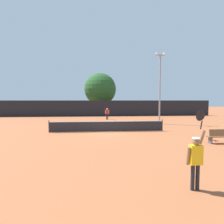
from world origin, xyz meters
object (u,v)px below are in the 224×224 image
object	(u,v)px
tennis_ball	(78,126)
spare_racket	(214,140)
player_receiving	(107,113)
courtside_bench	(221,136)
parked_car_near	(144,110)
player_serving	(196,155)
light_pole	(160,84)
large_tree	(100,89)

from	to	relation	value
tennis_ball	spare_racket	distance (m)	13.09
spare_racket	player_receiving	bearing A→B (deg)	113.97
courtside_bench	tennis_ball	bearing A→B (deg)	138.01
parked_car_near	player_serving	bearing A→B (deg)	-107.79
spare_racket	light_pole	size ratio (longest dim) A/B	0.06
player_serving	parked_car_near	bearing A→B (deg)	77.82
tennis_ball	player_receiving	bearing A→B (deg)	61.93
light_pole	parked_car_near	bearing A→B (deg)	80.63
spare_racket	light_pole	bearing A→B (deg)	94.66
large_tree	spare_racket	bearing A→B (deg)	-74.47
player_receiving	tennis_ball	world-z (taller)	player_receiving
light_pole	large_tree	world-z (taller)	large_tree
light_pole	parked_car_near	size ratio (longest dim) A/B	1.91
player_serving	tennis_ball	xyz separation A→B (m)	(-5.06, 15.06, -1.07)
courtside_bench	parked_car_near	bearing A→B (deg)	85.16
tennis_ball	player_serving	bearing A→B (deg)	-71.44
spare_racket	courtside_bench	world-z (taller)	courtside_bench
spare_racket	large_tree	world-z (taller)	large_tree
player_receiving	light_pole	world-z (taller)	light_pole
player_serving	courtside_bench	xyz separation A→B (m)	(5.05, 5.96, -0.63)
player_receiving	light_pole	bearing A→B (deg)	135.97
player_receiving	courtside_bench	size ratio (longest dim) A/B	0.92
parked_car_near	spare_racket	bearing A→B (deg)	-100.36
player_receiving	large_tree	distance (m)	12.26
tennis_ball	large_tree	size ratio (longest dim) A/B	0.01
spare_racket	courtside_bench	distance (m)	1.04
large_tree	parked_car_near	xyz separation A→B (m)	(9.67, 1.33, -4.32)
player_receiving	light_pole	xyz separation A→B (m)	(5.88, -5.68, 3.73)
courtside_bench	large_tree	distance (m)	28.70
spare_racket	courtside_bench	bearing A→B (deg)	-97.50
player_serving	courtside_bench	bearing A→B (deg)	49.70
player_serving	light_pole	bearing A→B (deg)	74.66
light_pole	large_tree	size ratio (longest dim) A/B	1.00
spare_racket	light_pole	xyz separation A→B (m)	(-0.75, 9.23, 4.72)
large_tree	parked_car_near	bearing A→B (deg)	7.85
player_receiving	spare_racket	bearing A→B (deg)	113.97
player_serving	spare_racket	bearing A→B (deg)	53.07
tennis_ball	parked_car_near	bearing A→B (deg)	57.41
player_receiving	tennis_ball	xyz separation A→B (m)	(-3.60, -6.75, -0.98)
spare_racket	parked_car_near	distance (m)	27.90
player_receiving	courtside_bench	world-z (taller)	player_receiving
large_tree	parked_car_near	size ratio (longest dim) A/B	1.92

